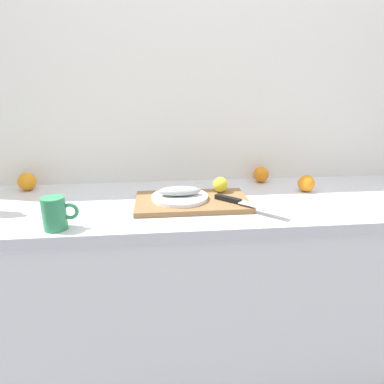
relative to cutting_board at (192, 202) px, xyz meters
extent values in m
plane|color=slate|center=(0.09, 0.04, -0.91)|extent=(12.00, 12.00, 0.00)
cube|color=white|center=(0.09, 0.37, 0.34)|extent=(3.20, 0.05, 2.50)
cube|color=white|center=(0.09, 0.04, -0.48)|extent=(2.00, 0.58, 0.86)
cube|color=silver|center=(0.09, 0.04, -0.03)|extent=(2.00, 0.60, 0.04)
cube|color=olive|center=(0.00, 0.00, 0.00)|extent=(0.44, 0.26, 0.02)
cylinder|color=white|center=(-0.05, 0.01, 0.02)|extent=(0.22, 0.22, 0.01)
ellipsoid|color=#999E99|center=(-0.05, 0.01, 0.04)|extent=(0.17, 0.07, 0.04)
cube|color=silver|center=(0.24, -0.14, 0.02)|extent=(0.15, 0.15, 0.00)
cube|color=black|center=(0.14, -0.04, 0.02)|extent=(0.09, 0.09, 0.02)
sphere|color=yellow|center=(0.13, 0.08, 0.04)|extent=(0.06, 0.06, 0.06)
cylinder|color=#338C59|center=(-0.47, -0.19, 0.04)|extent=(0.08, 0.08, 0.11)
torus|color=#338C59|center=(-0.42, -0.19, 0.05)|extent=(0.06, 0.01, 0.06)
sphere|color=orange|center=(0.37, 0.28, 0.03)|extent=(0.07, 0.07, 0.07)
sphere|color=orange|center=(-0.71, 0.26, 0.03)|extent=(0.08, 0.08, 0.08)
sphere|color=orange|center=(0.52, 0.11, 0.03)|extent=(0.07, 0.07, 0.07)
camera|label=1|loc=(-0.13, -1.22, 0.44)|focal=30.84mm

